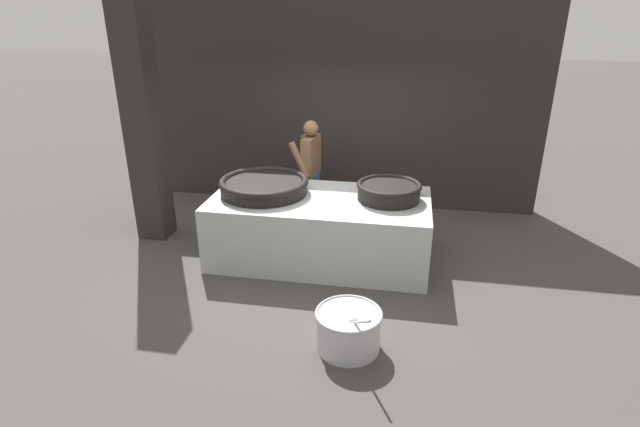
# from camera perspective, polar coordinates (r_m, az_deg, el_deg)

# --- Properties ---
(ground_plane) EXTENTS (60.00, 60.00, 0.00)m
(ground_plane) POSITION_cam_1_polar(r_m,az_deg,el_deg) (7.03, 0.00, -5.03)
(ground_plane) COLOR #474442
(back_wall) EXTENTS (6.54, 0.24, 3.64)m
(back_wall) POSITION_cam_1_polar(r_m,az_deg,el_deg) (8.59, 2.74, 12.95)
(back_wall) COLOR #2D2826
(back_wall) RESTS_ON ground_plane
(support_pillar) EXTENTS (0.43, 0.43, 3.64)m
(support_pillar) POSITION_cam_1_polar(r_m,az_deg,el_deg) (7.58, -19.65, 10.39)
(support_pillar) COLOR #2D2826
(support_pillar) RESTS_ON ground_plane
(hearth_platform) EXTENTS (2.92, 1.46, 0.89)m
(hearth_platform) POSITION_cam_1_polar(r_m,az_deg,el_deg) (6.83, 0.00, -1.72)
(hearth_platform) COLOR #B2B7B7
(hearth_platform) RESTS_ON ground_plane
(giant_wok_near) EXTENTS (1.22, 1.22, 0.21)m
(giant_wok_near) POSITION_cam_1_polar(r_m,az_deg,el_deg) (6.84, -6.42, 3.22)
(giant_wok_near) COLOR black
(giant_wok_near) RESTS_ON hearth_platform
(giant_wok_far) EXTENTS (0.85, 0.85, 0.23)m
(giant_wok_far) POSITION_cam_1_polar(r_m,az_deg,el_deg) (6.63, 7.87, 2.60)
(giant_wok_far) COLOR black
(giant_wok_far) RESTS_ON hearth_platform
(cook) EXTENTS (0.43, 0.64, 1.68)m
(cook) POSITION_cam_1_polar(r_m,az_deg,el_deg) (7.77, -1.08, 5.00)
(cook) COLOR brown
(cook) RESTS_ON ground_plane
(prep_bowl_vegetables) EXTENTS (0.68, 0.84, 0.69)m
(prep_bowl_vegetables) POSITION_cam_1_polar(r_m,az_deg,el_deg) (5.20, 3.27, -12.96)
(prep_bowl_vegetables) COLOR #B7B7BC
(prep_bowl_vegetables) RESTS_ON ground_plane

